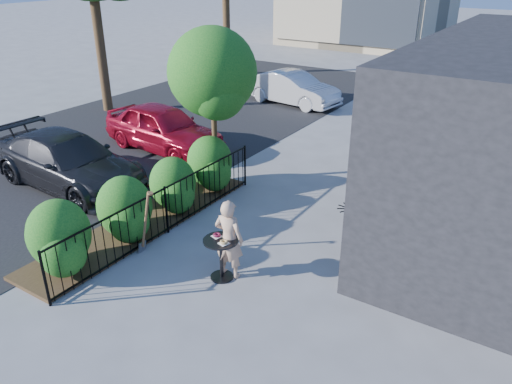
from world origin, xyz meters
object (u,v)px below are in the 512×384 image
Objects in this scene: patio_tree at (214,78)px; cafe_table at (221,252)px; car_silver at (293,88)px; shovel at (145,226)px; car_darkgrey at (68,161)px; woman at (229,239)px; car_red at (163,128)px.

cafe_table is (2.72, -3.48, -2.20)m from patio_tree.
shovel is at bearing -157.13° from car_silver.
car_darkgrey is (-0.94, -10.20, 0.03)m from car_silver.
patio_tree is 2.53× the size of woman.
shovel reaches higher than car_red.
cafe_table is 12.41m from car_silver.
car_silver is (-2.12, 7.95, -2.11)m from patio_tree.
car_silver is (-3.10, 11.58, 0.00)m from shovel.
car_red reaches higher than car_darkgrey.
patio_tree reaches higher than car_darkgrey.
shovel is (-1.82, -0.31, -0.13)m from woman.
car_darkgrey is (-3.06, -2.25, -2.08)m from patio_tree.
patio_tree is at bearing 105.05° from shovel.
cafe_table is 0.22× the size of car_silver.
cafe_table is at bearing -99.51° from car_darkgrey.
shovel is at bearing 2.96° from woman.
patio_tree is 4.78m from woman.
woman reaches higher than car_red.
car_red reaches higher than cafe_table.
car_silver reaches higher than cafe_table.
shovel reaches higher than cafe_table.
shovel is at bearing -174.96° from cafe_table.
shovel reaches higher than car_darkgrey.
car_darkgrey is at bearing 161.08° from shovel.
car_silver is at bearing -73.12° from woman.
woman is 0.39× the size of car_silver.
cafe_table is at bearing -123.46° from car_red.
patio_tree is at bearing -157.16° from car_silver.
car_red reaches higher than car_silver.
car_darkgrey is at bearing -177.14° from car_red.
woman is 7.21m from car_red.
cafe_table is 0.27m from woman.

